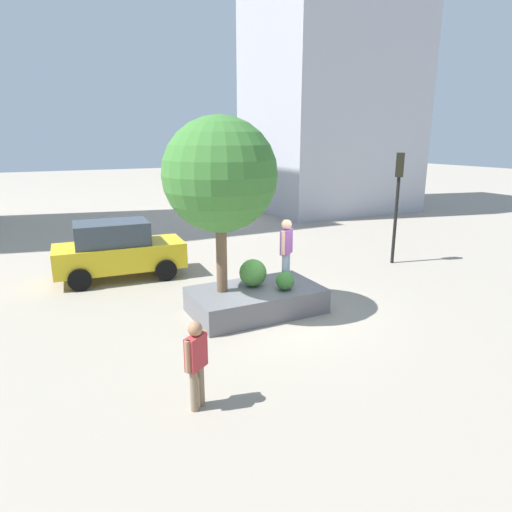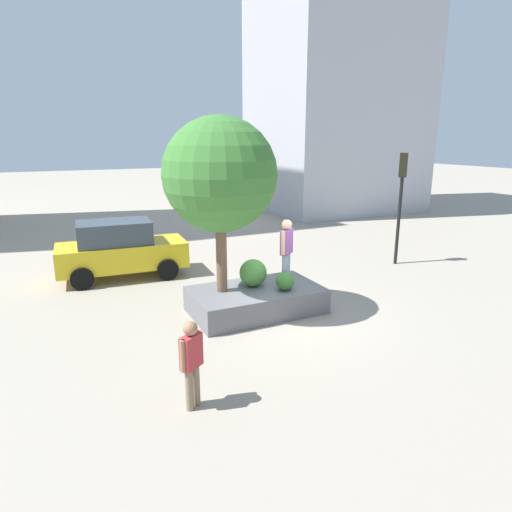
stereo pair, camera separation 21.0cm
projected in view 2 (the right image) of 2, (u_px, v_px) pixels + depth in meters
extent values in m
plane|color=#9E9384|center=(278.00, 313.00, 11.90)|extent=(120.00, 120.00, 0.00)
cube|color=slate|center=(256.00, 300.00, 11.95)|extent=(3.46, 2.02, 0.66)
cylinder|color=brown|center=(221.00, 250.00, 11.39)|extent=(0.28, 0.28, 2.24)
sphere|color=#3D7A33|center=(220.00, 175.00, 10.89)|extent=(2.86, 2.86, 2.86)
sphere|color=#4C8C3D|center=(253.00, 273.00, 11.97)|extent=(0.74, 0.74, 0.74)
sphere|color=#3D7A33|center=(285.00, 281.00, 11.68)|extent=(0.50, 0.50, 0.50)
cube|color=#A51E1E|center=(286.00, 284.00, 12.02)|extent=(0.68, 0.75, 0.02)
sphere|color=beige|center=(285.00, 282.00, 12.29)|extent=(0.06, 0.06, 0.06)
sphere|color=beige|center=(290.00, 283.00, 12.25)|extent=(0.06, 0.06, 0.06)
sphere|color=beige|center=(281.00, 288.00, 11.81)|extent=(0.06, 0.06, 0.06)
sphere|color=beige|center=(287.00, 288.00, 11.77)|extent=(0.06, 0.06, 0.06)
cylinder|color=#8C9EB7|center=(285.00, 270.00, 11.82)|extent=(0.15, 0.15, 0.84)
cylinder|color=#8C9EB7|center=(287.00, 268.00, 12.00)|extent=(0.15, 0.15, 0.84)
cube|color=#8C4C99|center=(287.00, 242.00, 11.72)|extent=(0.49, 0.46, 0.66)
cylinder|color=#D8AD8C|center=(283.00, 243.00, 11.49)|extent=(0.10, 0.10, 0.62)
cylinder|color=#D8AD8C|center=(290.00, 239.00, 11.93)|extent=(0.10, 0.10, 0.62)
sphere|color=#D8AD8C|center=(287.00, 225.00, 11.59)|extent=(0.27, 0.27, 0.27)
cube|color=gold|center=(123.00, 255.00, 14.82)|extent=(4.24, 1.99, 0.83)
cube|color=#38424C|center=(114.00, 232.00, 14.54)|extent=(2.41, 1.67, 0.75)
cylinder|color=black|center=(159.00, 257.00, 16.19)|extent=(0.72, 0.25, 0.70)
cylinder|color=black|center=(168.00, 270.00, 14.63)|extent=(0.72, 0.25, 0.70)
cylinder|color=black|center=(81.00, 264.00, 15.23)|extent=(0.72, 0.25, 0.70)
cylinder|color=black|center=(82.00, 279.00, 13.67)|extent=(0.72, 0.25, 0.70)
cylinder|color=black|center=(399.00, 221.00, 16.20)|extent=(0.12, 0.12, 3.21)
cube|color=black|center=(403.00, 165.00, 15.68)|extent=(0.37, 0.37, 0.85)
sphere|color=red|center=(404.00, 158.00, 15.75)|extent=(0.14, 0.14, 0.14)
sphere|color=gold|center=(403.00, 166.00, 15.83)|extent=(0.14, 0.14, 0.14)
sphere|color=green|center=(403.00, 174.00, 15.90)|extent=(0.14, 0.14, 0.14)
cylinder|color=#847056|center=(189.00, 390.00, 7.59)|extent=(0.14, 0.14, 0.77)
cylinder|color=#847056|center=(196.00, 385.00, 7.75)|extent=(0.14, 0.14, 0.77)
cube|color=#B23338|center=(191.00, 352.00, 7.49)|extent=(0.46, 0.40, 0.60)
cylinder|color=#9E7251|center=(183.00, 356.00, 7.30)|extent=(0.09, 0.09, 0.57)
cylinder|color=#9E7251|center=(199.00, 345.00, 7.68)|extent=(0.09, 0.09, 0.57)
sphere|color=#9E7251|center=(190.00, 328.00, 7.38)|extent=(0.25, 0.25, 0.25)
cube|color=#B2B2BC|center=(338.00, 64.00, 27.49)|extent=(9.39, 8.09, 17.98)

